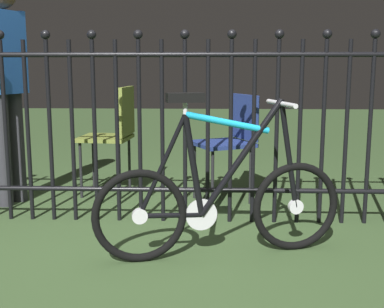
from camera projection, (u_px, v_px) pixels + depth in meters
name	position (u px, v px, depth m)	size (l,w,h in m)	color
ground_plane	(162.00, 253.00, 2.90)	(20.00, 20.00, 0.00)	#364E2A
iron_fence	(158.00, 123.00, 3.39)	(4.19, 0.07, 1.36)	black
bicycle	(220.00, 200.00, 2.80)	(1.40, 0.48, 0.93)	black
chair_olive	(115.00, 129.00, 4.15)	(0.44, 0.44, 0.90)	black
chair_navy	(231.00, 136.00, 3.96)	(0.55, 0.55, 0.85)	black
person_visitor	(5.00, 70.00, 3.78)	(0.27, 0.45, 1.72)	#2D2D33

